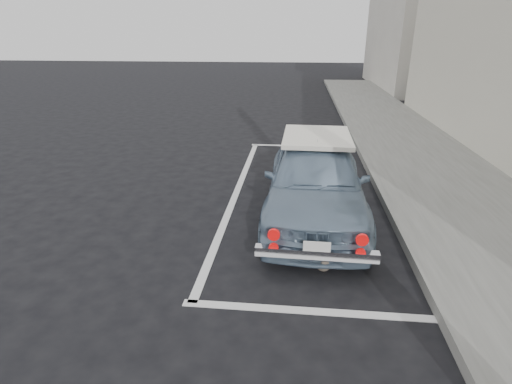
% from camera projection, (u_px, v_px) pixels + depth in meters
% --- Properties ---
extents(ground, '(80.00, 80.00, 0.00)m').
position_uv_depth(ground, '(273.00, 283.00, 4.95)').
color(ground, black).
rests_on(ground, ground).
extents(sidewalk, '(2.80, 40.00, 0.15)m').
position_uv_depth(sidewalk, '(478.00, 219.00, 6.46)').
color(sidewalk, '#63635E').
rests_on(sidewalk, ground).
extents(building_far, '(3.50, 10.00, 8.00)m').
position_uv_depth(building_far, '(417.00, 10.00, 21.33)').
color(building_far, beige).
rests_on(building_far, ground).
extents(pline_rear, '(3.00, 0.12, 0.01)m').
position_uv_depth(pline_rear, '(315.00, 311.00, 4.44)').
color(pline_rear, silver).
rests_on(pline_rear, ground).
extents(pline_front, '(3.00, 0.12, 0.01)m').
position_uv_depth(pline_front, '(306.00, 146.00, 10.90)').
color(pline_front, silver).
rests_on(pline_front, ground).
extents(pline_side, '(0.12, 7.00, 0.01)m').
position_uv_depth(pline_side, '(237.00, 191.00, 7.81)').
color(pline_side, silver).
rests_on(pline_side, ground).
extents(retro_coupe, '(1.66, 3.98, 1.34)m').
position_uv_depth(retro_coupe, '(315.00, 178.00, 6.53)').
color(retro_coupe, '#7189A1').
rests_on(retro_coupe, ground).
extents(cat, '(0.25, 0.51, 0.27)m').
position_uv_depth(cat, '(323.00, 261.00, 5.19)').
color(cat, '#6A5B51').
rests_on(cat, ground).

